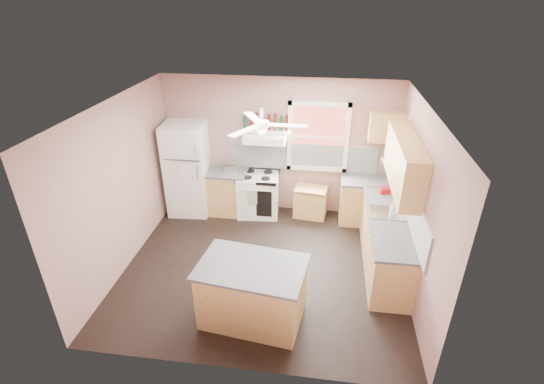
# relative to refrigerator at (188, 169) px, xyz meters

# --- Properties ---
(floor) EXTENTS (4.50, 4.50, 0.00)m
(floor) POSITION_rel_refrigerator_xyz_m (1.77, -1.66, -0.93)
(floor) COLOR black
(floor) RESTS_ON ground
(ceiling) EXTENTS (4.50, 4.50, 0.00)m
(ceiling) POSITION_rel_refrigerator_xyz_m (1.77, -1.66, 1.77)
(ceiling) COLOR white
(ceiling) RESTS_ON ground
(wall_back) EXTENTS (4.50, 0.05, 2.70)m
(wall_back) POSITION_rel_refrigerator_xyz_m (1.77, 0.36, 0.42)
(wall_back) COLOR #916961
(wall_back) RESTS_ON ground
(wall_right) EXTENTS (0.05, 4.00, 2.70)m
(wall_right) POSITION_rel_refrigerator_xyz_m (4.05, -1.66, 0.42)
(wall_right) COLOR #916961
(wall_right) RESTS_ON ground
(wall_left) EXTENTS (0.05, 4.00, 2.70)m
(wall_left) POSITION_rel_refrigerator_xyz_m (-0.50, -1.66, 0.42)
(wall_left) COLOR #916961
(wall_left) RESTS_ON ground
(backsplash_back) EXTENTS (2.90, 0.03, 0.55)m
(backsplash_back) POSITION_rel_refrigerator_xyz_m (2.22, 0.33, 0.25)
(backsplash_back) COLOR white
(backsplash_back) RESTS_ON wall_back
(backsplash_right) EXTENTS (0.03, 2.60, 0.55)m
(backsplash_right) POSITION_rel_refrigerator_xyz_m (4.01, -1.36, 0.25)
(backsplash_right) COLOR white
(backsplash_right) RESTS_ON wall_right
(window_view) EXTENTS (1.00, 0.02, 1.20)m
(window_view) POSITION_rel_refrigerator_xyz_m (2.52, 0.32, 0.67)
(window_view) COLOR maroon
(window_view) RESTS_ON wall_back
(window_frame) EXTENTS (1.16, 0.07, 1.36)m
(window_frame) POSITION_rel_refrigerator_xyz_m (2.52, 0.30, 0.67)
(window_frame) COLOR white
(window_frame) RESTS_ON wall_back
(refrigerator) EXTENTS (0.83, 0.81, 1.85)m
(refrigerator) POSITION_rel_refrigerator_xyz_m (0.00, 0.00, 0.00)
(refrigerator) COLOR white
(refrigerator) RESTS_ON floor
(base_cabinet_left) EXTENTS (0.90, 0.60, 0.86)m
(base_cabinet_left) POSITION_rel_refrigerator_xyz_m (0.71, 0.04, -0.50)
(base_cabinet_left) COLOR #B1864A
(base_cabinet_left) RESTS_ON floor
(counter_left) EXTENTS (0.92, 0.62, 0.04)m
(counter_left) POSITION_rel_refrigerator_xyz_m (0.71, 0.04, -0.05)
(counter_left) COLOR #4A4A4D
(counter_left) RESTS_ON base_cabinet_left
(toaster) EXTENTS (0.30, 0.19, 0.18)m
(toaster) POSITION_rel_refrigerator_xyz_m (0.86, 0.06, 0.06)
(toaster) COLOR silver
(toaster) RESTS_ON counter_left
(stove) EXTENTS (0.85, 0.70, 0.86)m
(stove) POSITION_rel_refrigerator_xyz_m (1.40, 0.04, -0.50)
(stove) COLOR white
(stove) RESTS_ON floor
(range_hood) EXTENTS (0.78, 0.50, 0.14)m
(range_hood) POSITION_rel_refrigerator_xyz_m (1.54, 0.09, 0.69)
(range_hood) COLOR white
(range_hood) RESTS_ON wall_back
(bottle_shelf) EXTENTS (0.90, 0.26, 0.03)m
(bottle_shelf) POSITION_rel_refrigerator_xyz_m (1.54, 0.21, 0.79)
(bottle_shelf) COLOR white
(bottle_shelf) RESTS_ON range_hood
(cart) EXTENTS (0.67, 0.49, 0.62)m
(cart) POSITION_rel_refrigerator_xyz_m (2.45, 0.09, -0.62)
(cart) COLOR #B1864A
(cart) RESTS_ON floor
(base_cabinet_corner) EXTENTS (1.00, 0.60, 0.86)m
(base_cabinet_corner) POSITION_rel_refrigerator_xyz_m (3.52, 0.04, -0.50)
(base_cabinet_corner) COLOR #B1864A
(base_cabinet_corner) RESTS_ON floor
(base_cabinet_right) EXTENTS (0.60, 2.20, 0.86)m
(base_cabinet_right) POSITION_rel_refrigerator_xyz_m (3.72, -1.36, -0.50)
(base_cabinet_right) COLOR #B1864A
(base_cabinet_right) RESTS_ON floor
(counter_corner) EXTENTS (1.02, 0.62, 0.04)m
(counter_corner) POSITION_rel_refrigerator_xyz_m (3.52, 0.04, -0.05)
(counter_corner) COLOR #4A4A4D
(counter_corner) RESTS_ON base_cabinet_corner
(counter_right) EXTENTS (0.62, 2.22, 0.04)m
(counter_right) POSITION_rel_refrigerator_xyz_m (3.71, -1.36, -0.05)
(counter_right) COLOR #4A4A4D
(counter_right) RESTS_ON base_cabinet_right
(sink) EXTENTS (0.55, 0.45, 0.03)m
(sink) POSITION_rel_refrigerator_xyz_m (3.71, -1.16, -0.03)
(sink) COLOR silver
(sink) RESTS_ON counter_right
(faucet) EXTENTS (0.03, 0.03, 0.14)m
(faucet) POSITION_rel_refrigerator_xyz_m (3.87, -1.16, 0.04)
(faucet) COLOR silver
(faucet) RESTS_ON sink
(upper_cabinet_right) EXTENTS (0.33, 1.80, 0.76)m
(upper_cabinet_right) POSITION_rel_refrigerator_xyz_m (3.85, -1.16, 0.85)
(upper_cabinet_right) COLOR #B1864A
(upper_cabinet_right) RESTS_ON wall_right
(upper_cabinet_corner) EXTENTS (0.60, 0.33, 0.52)m
(upper_cabinet_corner) POSITION_rel_refrigerator_xyz_m (3.72, 0.17, 0.97)
(upper_cabinet_corner) COLOR #B1864A
(upper_cabinet_corner) RESTS_ON wall_back
(paper_towel) EXTENTS (0.26, 0.12, 0.12)m
(paper_towel) POSITION_rel_refrigerator_xyz_m (3.84, 0.20, 0.32)
(paper_towel) COLOR white
(paper_towel) RESTS_ON wall_back
(island) EXTENTS (1.43, 1.00, 0.86)m
(island) POSITION_rel_refrigerator_xyz_m (1.80, -2.79, -0.50)
(island) COLOR #B1864A
(island) RESTS_ON floor
(island_top) EXTENTS (1.51, 1.09, 0.04)m
(island_top) POSITION_rel_refrigerator_xyz_m (1.80, -2.79, -0.05)
(island_top) COLOR #4A4A4D
(island_top) RESTS_ON island
(ceiling_fan_hub) EXTENTS (0.20, 0.20, 0.08)m
(ceiling_fan_hub) POSITION_rel_refrigerator_xyz_m (1.77, -1.66, 1.52)
(ceiling_fan_hub) COLOR white
(ceiling_fan_hub) RESTS_ON ceiling
(soap_bottle) EXTENTS (0.12, 0.12, 0.24)m
(soap_bottle) POSITION_rel_refrigerator_xyz_m (3.78, -1.23, 0.09)
(soap_bottle) COLOR silver
(soap_bottle) RESTS_ON counter_right
(red_caddy) EXTENTS (0.20, 0.16, 0.10)m
(red_caddy) POSITION_rel_refrigerator_xyz_m (3.75, -0.46, 0.02)
(red_caddy) COLOR #A30D10
(red_caddy) RESTS_ON counter_right
(wine_bottles) EXTENTS (0.86, 0.06, 0.31)m
(wine_bottles) POSITION_rel_refrigerator_xyz_m (1.54, 0.21, 0.95)
(wine_bottles) COLOR #143819
(wine_bottles) RESTS_ON bottle_shelf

